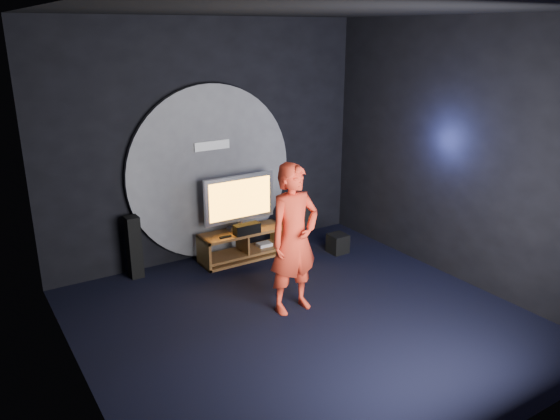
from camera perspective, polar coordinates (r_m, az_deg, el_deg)
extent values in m
plane|color=black|center=(6.67, 2.52, -11.50)|extent=(5.00, 5.00, 0.00)
cube|color=black|center=(8.12, -7.47, 7.05)|extent=(5.00, 0.04, 3.50)
cube|color=black|center=(4.31, 22.21, -4.46)|extent=(5.00, 0.04, 3.50)
cube|color=black|center=(5.06, -21.18, -1.01)|extent=(0.04, 5.00, 3.50)
cube|color=black|center=(7.67, 18.33, 5.62)|extent=(0.04, 5.00, 3.50)
cube|color=black|center=(5.79, 3.03, 20.17)|extent=(5.00, 5.00, 0.01)
cylinder|color=#515156|center=(8.17, -7.17, 3.89)|extent=(2.60, 0.08, 2.60)
cube|color=white|center=(8.02, -7.13, 6.71)|extent=(0.55, 0.03, 0.13)
cube|color=olive|center=(8.21, -3.96, -2.29)|extent=(1.32, 0.45, 0.04)
cube|color=olive|center=(8.33, -3.91, -4.42)|extent=(1.28, 0.42, 0.04)
cube|color=olive|center=(8.03, -7.96, -4.51)|extent=(0.04, 0.45, 0.45)
cube|color=olive|center=(8.59, -0.16, -2.77)|extent=(0.04, 0.45, 0.45)
cube|color=olive|center=(8.27, -3.93, -3.36)|extent=(0.03, 0.40, 0.29)
cube|color=olive|center=(8.36, -3.90, -4.92)|extent=(1.32, 0.45, 0.04)
cube|color=white|center=(8.49, -1.66, -3.62)|extent=(0.22, 0.16, 0.05)
cube|color=silver|center=(8.26, -4.20, -1.89)|extent=(0.36, 0.22, 0.04)
cylinder|color=silver|center=(8.23, -4.21, -1.43)|extent=(0.07, 0.07, 0.10)
cube|color=silver|center=(8.11, -4.27, 1.23)|extent=(1.13, 0.06, 0.70)
cube|color=orange|center=(8.08, -4.16, 1.17)|extent=(1.01, 0.01, 0.57)
cube|color=black|center=(8.06, -3.48, -1.97)|extent=(0.40, 0.15, 0.15)
cube|color=black|center=(7.95, -5.72, -2.80)|extent=(0.18, 0.05, 0.02)
cube|color=black|center=(7.86, -15.01, -3.76)|extent=(0.18, 0.20, 0.89)
cube|color=black|center=(8.26, 2.13, -2.00)|extent=(0.18, 0.20, 0.89)
cube|color=black|center=(8.56, 6.06, -3.49)|extent=(0.27, 0.27, 0.30)
imported|color=red|center=(6.54, 1.45, -3.05)|extent=(0.70, 0.48, 1.86)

